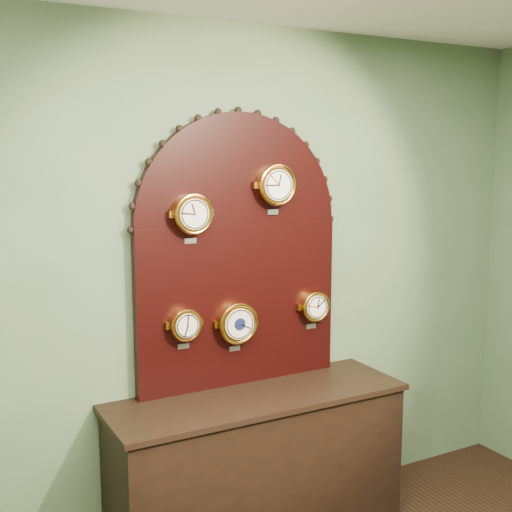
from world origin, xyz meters
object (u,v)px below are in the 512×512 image
barometer (237,323)px  roman_clock (192,214)px  tide_clock (314,306)px  arabic_clock (276,185)px  shop_counter (258,469)px  display_board (239,243)px  hygrometer (185,325)px

barometer → roman_clock: bearing=179.9°
roman_clock → tide_clock: size_ratio=1.15×
roman_clock → tide_clock: roman_clock is taller
roman_clock → arabic_clock: size_ratio=0.95×
roman_clock → arabic_clock: (0.49, -0.00, 0.14)m
roman_clock → barometer: bearing=-0.1°
shop_counter → tide_clock: 0.96m
tide_clock → roman_clock: bearing=-179.9°
shop_counter → roman_clock: (-0.30, 0.15, 1.40)m
barometer → display_board: bearing=56.2°
shop_counter → arabic_clock: bearing=38.1°
shop_counter → tide_clock: bearing=18.7°
hygrometer → barometer: same height
display_board → tide_clock: (0.46, -0.07, -0.39)m
display_board → hygrometer: size_ratio=6.74×
shop_counter → tide_clock: (0.46, 0.15, 0.83)m
display_board → roman_clock: (-0.30, -0.07, 0.18)m
barometer → tide_clock: bearing=0.2°
hygrometer → arabic_clock: bearing=-0.2°
display_board → hygrometer: display_board is taller
hygrometer → barometer: (0.30, -0.00, -0.03)m
shop_counter → roman_clock: 1.44m
barometer → hygrometer: bearing=179.7°
roman_clock → arabic_clock: 0.51m
shop_counter → arabic_clock: 1.56m
arabic_clock → tide_clock: 0.76m
shop_counter → roman_clock: roman_clock is taller
arabic_clock → roman_clock: bearing=180.0°
arabic_clock → tide_clock: size_ratio=1.21×
shop_counter → barometer: bearing=106.3°
hygrometer → tide_clock: tide_clock is taller
shop_counter → display_board: size_ratio=1.05×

